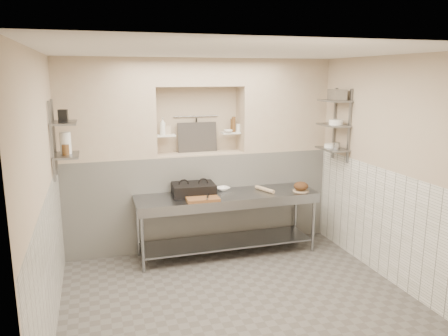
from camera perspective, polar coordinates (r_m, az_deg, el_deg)
name	(u,v)px	position (r m, az deg, el deg)	size (l,w,h in m)	color
floor	(235,298)	(5.45, 1.47, -16.62)	(4.00, 3.90, 0.10)	#4B4743
ceiling	(237,47)	(4.79, 1.66, 15.49)	(4.00, 3.90, 0.10)	silver
wall_left	(40,195)	(4.71, -22.88, -3.22)	(0.10, 3.90, 2.80)	#B7A78C
wall_right	(390,169)	(5.88, 20.87, -0.15)	(0.10, 3.90, 2.80)	#B7A78C
wall_back	(195,151)	(6.80, -3.77, 2.20)	(4.00, 0.10, 2.80)	#B7A78C
wall_front	(326,245)	(3.17, 13.21, -9.82)	(4.00, 0.10, 2.80)	#B7A78C
backwall_lower	(200,199)	(6.72, -3.20, -4.04)	(4.00, 0.40, 1.40)	white
alcove_sill	(199,153)	(6.56, -3.27, 1.93)	(1.30, 0.40, 0.02)	#B7A78C
backwall_pillar_left	(105,109)	(6.30, -15.24, 7.43)	(1.35, 0.40, 1.40)	#B7A78C
backwall_pillar_right	(281,105)	(6.91, 7.51, 8.12)	(1.35, 0.40, 1.40)	#B7A78C
backwall_header	(198,72)	(6.46, -3.40, 12.37)	(1.30, 0.40, 0.40)	#B7A78C
wainscot_left	(52,260)	(4.92, -21.50, -11.07)	(0.02, 3.90, 1.40)	white
wainscot_right	(382,222)	(6.02, 19.92, -6.70)	(0.02, 3.90, 1.40)	white
alcove_shelf_left	(165,135)	(6.42, -7.65, 4.24)	(0.28, 0.16, 0.03)	white
alcove_shelf_right	(231,133)	(6.65, 0.90, 4.61)	(0.28, 0.16, 0.03)	white
utensil_rail	(196,116)	(6.65, -3.67, 6.76)	(0.02, 0.02, 0.70)	gray
hanging_steel	(196,128)	(6.65, -3.62, 5.29)	(0.02, 0.02, 0.30)	black
splash_panel	(197,137)	(6.62, -3.50, 4.03)	(0.60, 0.02, 0.45)	#383330
shelf_rail_left_a	(54,137)	(5.85, -21.29, 3.74)	(0.03, 0.03, 0.95)	slate
shelf_rail_left_b	(52,142)	(5.45, -21.58, 3.17)	(0.03, 0.03, 0.95)	slate
wall_shelf_left_lower	(66,155)	(5.67, -19.92, 1.56)	(0.30, 0.50, 0.03)	slate
wall_shelf_left_upper	(64,123)	(5.62, -20.21, 5.57)	(0.30, 0.50, 0.03)	slate
shelf_rail_right_a	(334,123)	(6.79, 14.23, 5.67)	(0.03, 0.03, 1.05)	slate
shelf_rail_right_b	(349,126)	(6.45, 16.05, 5.25)	(0.03, 0.03, 1.05)	slate
wall_shelf_right_lower	(332,149)	(6.60, 13.96, 2.44)	(0.30, 0.50, 0.03)	slate
wall_shelf_right_mid	(333,125)	(6.55, 14.11, 5.46)	(0.30, 0.50, 0.03)	slate
wall_shelf_right_upper	(335,101)	(6.52, 14.27, 8.51)	(0.30, 0.50, 0.03)	slate
prep_table	(227,212)	(6.29, 0.42, -5.72)	(2.60, 0.70, 0.90)	gray
panini_press	(194,189)	(6.19, -4.00, -2.79)	(0.61, 0.46, 0.16)	black
cutting_board	(202,199)	(5.94, -2.85, -4.00)	(0.44, 0.31, 0.04)	brown
knife_blade	(227,194)	(6.04, 0.39, -3.45)	(0.24, 0.03, 0.01)	gray
tongs	(208,196)	(5.91, -2.13, -3.72)	(0.02, 0.02, 0.25)	gray
mixing_bowl	(223,189)	(6.42, -0.15, -2.73)	(0.19, 0.19, 0.05)	white
rolling_pin	(265,189)	(6.40, 5.35, -2.79)	(0.06, 0.06, 0.37)	tan
bread_board	(301,191)	(6.47, 10.00, -2.94)	(0.23, 0.23, 0.01)	tan
bread_loaf	(301,186)	(6.46, 10.02, -2.34)	(0.21, 0.21, 0.13)	#4C2D19
bottle_soap	(163,126)	(6.41, -8.01, 5.43)	(0.09, 0.10, 0.25)	white
jar_alcove	(167,130)	(6.43, -7.40, 4.95)	(0.09, 0.09, 0.13)	#B7A78C
bowl_alcove	(228,131)	(6.58, 0.54, 4.83)	(0.14, 0.14, 0.04)	white
condiment_a	(232,125)	(6.68, 1.07, 5.60)	(0.05, 0.05, 0.20)	brown
condiment_b	(234,124)	(6.66, 1.27, 5.72)	(0.06, 0.06, 0.23)	brown
condiment_c	(238,128)	(6.70, 1.87, 5.27)	(0.07, 0.07, 0.12)	white
jug_left	(66,143)	(5.71, -19.99, 3.09)	(0.13, 0.13, 0.26)	white
jar_left	(66,150)	(5.62, -19.99, 2.25)	(0.09, 0.09, 0.13)	brown
box_left_upper	(63,116)	(5.60, -20.28, 6.43)	(0.10, 0.10, 0.15)	black
bowl_right	(330,146)	(6.64, 13.71, 2.85)	(0.18, 0.18, 0.05)	white
canister_right	(336,146)	(6.50, 14.47, 2.82)	(0.10, 0.10, 0.10)	gray
bowl_right_mid	(336,122)	(6.49, 14.42, 5.82)	(0.20, 0.20, 0.07)	white
basket_right	(337,95)	(6.47, 14.57, 9.25)	(0.19, 0.24, 0.15)	gray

